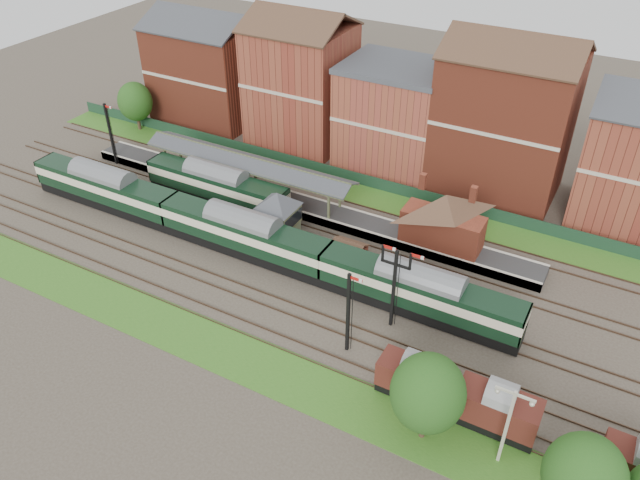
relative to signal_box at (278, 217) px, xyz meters
The scene contains 21 objects.
ground 5.45m from the signal_box, 47.29° to the right, with size 160.00×160.00×0.00m, color #473D33.
grass_back 13.47m from the signal_box, 76.76° to the left, with size 90.00×4.50×0.06m, color #2D6619.
grass_front 15.86m from the signal_box, 78.87° to the right, with size 90.00×5.00×0.06m, color #2D6619.
fence 15.25m from the signal_box, 78.50° to the left, with size 90.00×0.12×1.50m, color #193823.
platform 7.31m from the signal_box, 107.10° to the left, with size 55.00×3.40×1.00m, color #2D2D2D.
signal_box is the anchor object (origin of this frame).
brick_hut 8.25m from the signal_box, ahead, with size 3.20×2.64×2.94m.
station_building 16.37m from the signal_box, 23.43° to the left, with size 8.10×8.10×5.90m.
canopy 10.40m from the signal_box, 140.91° to the left, with size 26.00×3.89×4.08m.
semaphore_bracket 16.16m from the signal_box, 20.92° to the right, with size 3.60×0.25×8.18m.
semaphore_platform_end 27.41m from the signal_box, behind, with size 1.23×0.25×8.00m.
semaphore_siding 16.60m from the signal_box, 38.20° to the right, with size 1.23×0.25×8.00m.
yard_lamp 30.78m from the signal_box, 28.65° to the right, with size 2.60×0.22×7.00m.
town_backdrop 22.26m from the signal_box, 82.60° to the left, with size 69.00×10.00×16.00m.
dmu_train 3.87m from the signal_box, 121.39° to the right, with size 55.32×2.91×4.25m.
platform_railcar 10.62m from the signal_box, 162.12° to the left, with size 17.53×2.76×4.04m.
goods_van_a 23.21m from the signal_box, 31.92° to the right, with size 5.55×2.40×3.36m.
goods_van_b 28.71m from the signal_box, 25.28° to the right, with size 5.86×2.54×3.56m.
tree_near 36.20m from the signal_box, 27.55° to the right, with size 4.97×4.97×7.18m.
tree_far 26.59m from the signal_box, 35.48° to the right, with size 5.19×5.19×7.57m.
tree_back 34.15m from the signal_box, 156.29° to the left, with size 4.63×4.63×6.76m.
Camera 1 is at (25.91, -40.59, 37.46)m, focal length 35.00 mm.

